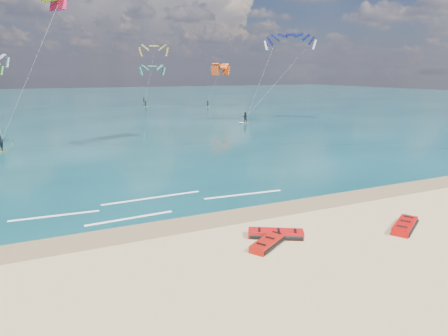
% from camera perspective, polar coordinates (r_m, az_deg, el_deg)
% --- Properties ---
extents(ground, '(320.00, 320.00, 0.00)m').
position_cam_1_polar(ground, '(57.12, -17.14, 4.97)').
color(ground, tan).
rests_on(ground, ground).
extents(wet_sand_strip, '(320.00, 2.40, 0.01)m').
position_cam_1_polar(wet_sand_strip, '(21.94, -3.39, -7.63)').
color(wet_sand_strip, olive).
rests_on(wet_sand_strip, ground).
extents(sea, '(320.00, 200.00, 0.04)m').
position_cam_1_polar(sea, '(120.57, -21.45, 8.86)').
color(sea, '#093235').
rests_on(sea, ground).
extents(packed_kite_left, '(2.82, 2.31, 0.40)m').
position_cam_1_polar(packed_kite_left, '(19.15, 6.38, -10.98)').
color(packed_kite_left, '#BA1109').
rests_on(packed_kite_left, ground).
extents(packed_kite_mid, '(3.09, 2.43, 0.42)m').
position_cam_1_polar(packed_kite_mid, '(20.12, 7.39, -9.76)').
color(packed_kite_mid, red).
rests_on(packed_kite_mid, ground).
extents(packed_kite_right, '(3.02, 2.46, 0.43)m').
position_cam_1_polar(packed_kite_right, '(22.93, 24.38, -7.93)').
color(packed_kite_right, red).
rests_on(packed_kite_right, ground).
extents(kitesurfer_main, '(10.57, 8.76, 17.64)m').
position_cam_1_polar(kitesurfer_main, '(43.05, -28.67, 13.67)').
color(kitesurfer_main, gold).
rests_on(kitesurfer_main, sea).
extents(kitesurfer_far, '(11.99, 7.32, 14.96)m').
position_cam_1_polar(kitesurfer_far, '(63.66, 6.40, 13.28)').
color(kitesurfer_far, gold).
rests_on(kitesurfer_far, sea).
extents(shoreline_foam, '(16.66, 3.59, 0.01)m').
position_cam_1_polar(shoreline_foam, '(24.81, -10.12, -5.18)').
color(shoreline_foam, white).
rests_on(shoreline_foam, ground).
extents(distant_kites, '(82.99, 35.40, 13.46)m').
position_cam_1_polar(distant_kites, '(94.08, -25.20, 10.82)').
color(distant_kites, teal).
rests_on(distant_kites, ground).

